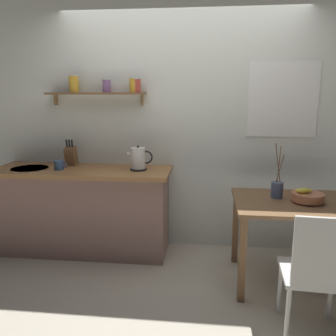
# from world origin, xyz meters

# --- Properties ---
(ground_plane) EXTENTS (14.00, 14.00, 0.00)m
(ground_plane) POSITION_xyz_m (0.00, 0.00, 0.00)
(ground_plane) COLOR #BCB29E
(back_wall) EXTENTS (6.80, 0.11, 2.70)m
(back_wall) POSITION_xyz_m (0.20, 0.65, 1.35)
(back_wall) COLOR silver
(back_wall) RESTS_ON ground_plane
(kitchen_counter) EXTENTS (1.83, 0.63, 0.91)m
(kitchen_counter) POSITION_xyz_m (-1.00, 0.32, 0.46)
(kitchen_counter) COLOR gray
(kitchen_counter) RESTS_ON ground_plane
(wall_shelf) EXTENTS (1.04, 0.20, 0.31)m
(wall_shelf) POSITION_xyz_m (-0.77, 0.49, 1.72)
(wall_shelf) COLOR brown
(dining_table) EXTENTS (1.00, 0.79, 0.76)m
(dining_table) POSITION_xyz_m (1.03, -0.11, 0.64)
(dining_table) COLOR brown
(dining_table) RESTS_ON ground_plane
(dining_chair_near) EXTENTS (0.45, 0.45, 0.93)m
(dining_chair_near) POSITION_xyz_m (1.02, -0.87, 0.52)
(dining_chair_near) COLOR silver
(dining_chair_near) RESTS_ON ground_plane
(fruit_bowl) EXTENTS (0.27, 0.27, 0.12)m
(fruit_bowl) POSITION_xyz_m (1.14, -0.12, 0.81)
(fruit_bowl) COLOR #BC704C
(fruit_bowl) RESTS_ON dining_table
(twig_vase) EXTENTS (0.11, 0.11, 0.49)m
(twig_vase) POSITION_xyz_m (0.90, -0.02, 0.84)
(twig_vase) COLOR #475675
(twig_vase) RESTS_ON dining_table
(electric_kettle) EXTENTS (0.26, 0.17, 0.25)m
(electric_kettle) POSITION_xyz_m (-0.40, 0.31, 1.02)
(electric_kettle) COLOR black
(electric_kettle) RESTS_ON kitchen_counter
(knife_block) EXTENTS (0.10, 0.15, 0.28)m
(knife_block) POSITION_xyz_m (-1.17, 0.45, 1.02)
(knife_block) COLOR brown
(knife_block) RESTS_ON kitchen_counter
(coffee_mug_by_sink) EXTENTS (0.13, 0.09, 0.10)m
(coffee_mug_by_sink) POSITION_xyz_m (-1.21, 0.24, 0.96)
(coffee_mug_by_sink) COLOR #3D5B89
(coffee_mug_by_sink) RESTS_ON kitchen_counter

